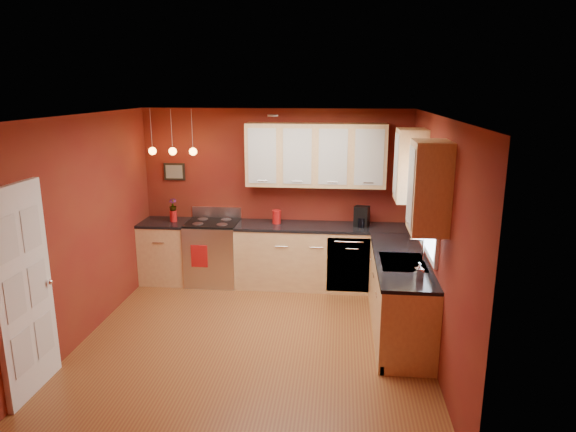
# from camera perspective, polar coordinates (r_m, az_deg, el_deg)

# --- Properties ---
(floor) EXTENTS (4.20, 4.20, 0.00)m
(floor) POSITION_cam_1_polar(r_m,az_deg,el_deg) (6.21, -3.79, -13.68)
(floor) COLOR brown
(floor) RESTS_ON ground
(ceiling) EXTENTS (4.00, 4.20, 0.02)m
(ceiling) POSITION_cam_1_polar(r_m,az_deg,el_deg) (5.50, -4.23, 11.02)
(ceiling) COLOR white
(ceiling) RESTS_ON wall_back
(wall_back) EXTENTS (4.00, 0.02, 2.60)m
(wall_back) POSITION_cam_1_polar(r_m,az_deg,el_deg) (7.74, -1.34, 2.23)
(wall_back) COLOR maroon
(wall_back) RESTS_ON floor
(wall_front) EXTENTS (4.00, 0.02, 2.60)m
(wall_front) POSITION_cam_1_polar(r_m,az_deg,el_deg) (3.80, -9.50, -10.88)
(wall_front) COLOR maroon
(wall_front) RESTS_ON floor
(wall_left) EXTENTS (0.02, 4.20, 2.60)m
(wall_left) POSITION_cam_1_polar(r_m,az_deg,el_deg) (6.37, -22.02, -1.42)
(wall_left) COLOR maroon
(wall_left) RESTS_ON floor
(wall_right) EXTENTS (0.02, 4.20, 2.60)m
(wall_right) POSITION_cam_1_polar(r_m,az_deg,el_deg) (5.73, 16.12, -2.59)
(wall_right) COLOR maroon
(wall_right) RESTS_ON floor
(base_cabinets_back_left) EXTENTS (0.70, 0.60, 0.90)m
(base_cabinets_back_left) POSITION_cam_1_polar(r_m,az_deg,el_deg) (8.05, -13.35, -3.95)
(base_cabinets_back_left) COLOR #E5BC7B
(base_cabinets_back_left) RESTS_ON floor
(base_cabinets_back_right) EXTENTS (2.54, 0.60, 0.90)m
(base_cabinets_back_right) POSITION_cam_1_polar(r_m,az_deg,el_deg) (7.62, 3.88, -4.63)
(base_cabinets_back_right) COLOR #E5BC7B
(base_cabinets_back_right) RESTS_ON floor
(base_cabinets_right) EXTENTS (0.60, 2.10, 0.90)m
(base_cabinets_right) POSITION_cam_1_polar(r_m,az_deg,el_deg) (6.39, 12.23, -8.70)
(base_cabinets_right) COLOR #E5BC7B
(base_cabinets_right) RESTS_ON floor
(counter_back_left) EXTENTS (0.70, 0.62, 0.04)m
(counter_back_left) POSITION_cam_1_polar(r_m,az_deg,el_deg) (7.92, -13.54, -0.72)
(counter_back_left) COLOR black
(counter_back_left) RESTS_ON base_cabinets_back_left
(counter_back_right) EXTENTS (2.54, 0.62, 0.04)m
(counter_back_right) POSITION_cam_1_polar(r_m,az_deg,el_deg) (7.48, 3.94, -1.22)
(counter_back_right) COLOR black
(counter_back_right) RESTS_ON base_cabinets_back_right
(counter_right) EXTENTS (0.62, 2.10, 0.04)m
(counter_right) POSITION_cam_1_polar(r_m,az_deg,el_deg) (6.23, 12.46, -4.70)
(counter_right) COLOR black
(counter_right) RESTS_ON base_cabinets_right
(gas_range) EXTENTS (0.76, 0.64, 1.11)m
(gas_range) POSITION_cam_1_polar(r_m,az_deg,el_deg) (7.83, -8.29, -3.98)
(gas_range) COLOR silver
(gas_range) RESTS_ON floor
(dishwasher_front) EXTENTS (0.60, 0.02, 0.80)m
(dishwasher_front) POSITION_cam_1_polar(r_m,az_deg,el_deg) (7.34, 6.69, -5.43)
(dishwasher_front) COLOR silver
(dishwasher_front) RESTS_ON base_cabinets_back_right
(sink) EXTENTS (0.50, 0.70, 0.33)m
(sink) POSITION_cam_1_polar(r_m,az_deg,el_deg) (6.09, 12.63, -5.20)
(sink) COLOR #98989D
(sink) RESTS_ON counter_right
(window) EXTENTS (0.06, 1.02, 1.22)m
(window) POSITION_cam_1_polar(r_m,az_deg,el_deg) (5.92, 15.64, 1.85)
(window) COLOR white
(window) RESTS_ON wall_right
(door_left_wall) EXTENTS (0.12, 0.82, 2.05)m
(door_left_wall) POSITION_cam_1_polar(r_m,az_deg,el_deg) (5.46, -27.27, -7.53)
(door_left_wall) COLOR white
(door_left_wall) RESTS_ON floor
(upper_cabinets_back) EXTENTS (2.00, 0.35, 0.90)m
(upper_cabinets_back) POSITION_cam_1_polar(r_m,az_deg,el_deg) (7.41, 3.10, 6.77)
(upper_cabinets_back) COLOR #E5BC7B
(upper_cabinets_back) RESTS_ON wall_back
(upper_cabinets_right) EXTENTS (0.35, 1.95, 0.90)m
(upper_cabinets_right) POSITION_cam_1_polar(r_m,az_deg,el_deg) (5.88, 14.33, 4.44)
(upper_cabinets_right) COLOR #E5BC7B
(upper_cabinets_right) RESTS_ON wall_right
(wall_picture) EXTENTS (0.32, 0.03, 0.26)m
(wall_picture) POSITION_cam_1_polar(r_m,az_deg,el_deg) (8.00, -12.50, 4.83)
(wall_picture) COLOR black
(wall_picture) RESTS_ON wall_back
(pendant_lights) EXTENTS (0.71, 0.11, 0.66)m
(pendant_lights) POSITION_cam_1_polar(r_m,az_deg,el_deg) (7.61, -12.70, 7.09)
(pendant_lights) COLOR #98989D
(pendant_lights) RESTS_ON ceiling
(red_canister) EXTENTS (0.13, 0.13, 0.20)m
(red_canister) POSITION_cam_1_polar(r_m,az_deg,el_deg) (7.55, -1.27, -0.09)
(red_canister) COLOR #B01312
(red_canister) RESTS_ON counter_back_right
(red_vase) EXTENTS (0.10, 0.10, 0.17)m
(red_vase) POSITION_cam_1_polar(r_m,az_deg,el_deg) (7.86, -12.62, -0.00)
(red_vase) COLOR #B01312
(red_vase) RESTS_ON counter_back_left
(flowers) EXTENTS (0.12, 0.12, 0.20)m
(flowers) POSITION_cam_1_polar(r_m,az_deg,el_deg) (7.82, -12.68, 1.16)
(flowers) COLOR #B01312
(flowers) RESTS_ON red_vase
(coffee_maker) EXTENTS (0.24, 0.24, 0.29)m
(coffee_maker) POSITION_cam_1_polar(r_m,az_deg,el_deg) (7.47, 8.19, -0.13)
(coffee_maker) COLOR black
(coffee_maker) RESTS_ON counter_back_right
(soap_pump) EXTENTS (0.10, 0.10, 0.18)m
(soap_pump) POSITION_cam_1_polar(r_m,az_deg,el_deg) (5.55, 14.35, -5.95)
(soap_pump) COLOR white
(soap_pump) RESTS_ON counter_right
(dish_towel) EXTENTS (0.24, 0.02, 0.33)m
(dish_towel) POSITION_cam_1_polar(r_m,az_deg,el_deg) (7.55, -9.84, -4.42)
(dish_towel) COLOR #B01312
(dish_towel) RESTS_ON gas_range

